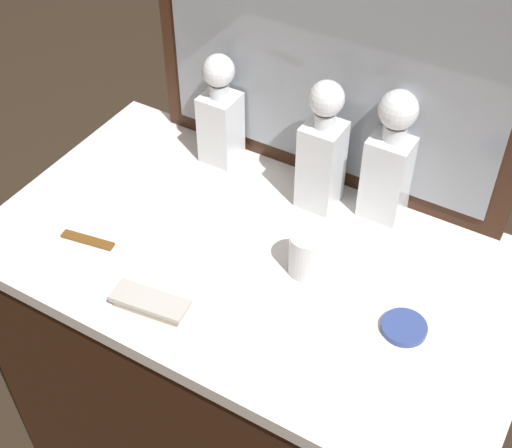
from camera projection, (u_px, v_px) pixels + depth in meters
dresser at (256, 378)px, 1.66m from camera, size 1.06×0.61×0.84m
dresser_mirror at (333, 37)px, 1.33m from camera, size 0.80×0.03×0.66m
crystal_decanter_center at (322, 158)px, 1.41m from camera, size 0.08×0.08×0.29m
crystal_decanter_rear at (389, 166)px, 1.39m from camera, size 0.08×0.08×0.29m
crystal_decanter_far_left at (220, 119)px, 1.53m from camera, size 0.08×0.08×0.26m
crystal_tumbler_left at (307, 255)px, 1.32m from camera, size 0.07×0.07×0.09m
silver_brush_front at (150, 303)px, 1.27m from camera, size 0.15×0.07×0.02m
porcelain_dish at (404, 327)px, 1.24m from camera, size 0.08×0.08×0.01m
tortoiseshell_comb at (88, 240)px, 1.40m from camera, size 0.11×0.04×0.01m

